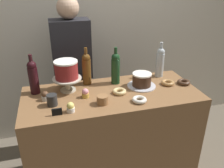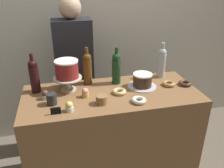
# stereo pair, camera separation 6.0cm
# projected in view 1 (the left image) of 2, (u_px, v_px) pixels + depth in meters

# --- Properties ---
(back_wall) EXTENTS (6.00, 0.05, 2.60)m
(back_wall) POSITION_uv_depth(u_px,v_px,m) (90.00, 22.00, 2.47)
(back_wall) COLOR beige
(back_wall) RESTS_ON ground_plane
(display_counter) EXTENTS (1.43, 0.62, 0.89)m
(display_counter) POSITION_uv_depth(u_px,v_px,m) (112.00, 137.00, 2.07)
(display_counter) COLOR brown
(display_counter) RESTS_ON ground_plane
(cake_stand_pedestal) EXTENTS (0.23, 0.23, 0.11)m
(cake_stand_pedestal) POSITION_uv_depth(u_px,v_px,m) (67.00, 82.00, 1.88)
(cake_stand_pedestal) COLOR beige
(cake_stand_pedestal) RESTS_ON display_counter
(white_layer_cake) EXTENTS (0.19, 0.19, 0.14)m
(white_layer_cake) POSITION_uv_depth(u_px,v_px,m) (66.00, 70.00, 1.83)
(white_layer_cake) COLOR maroon
(white_layer_cake) RESTS_ON cake_stand_pedestal
(silver_serving_platter) EXTENTS (0.24, 0.24, 0.01)m
(silver_serving_platter) POSITION_uv_depth(u_px,v_px,m) (141.00, 86.00, 1.98)
(silver_serving_platter) COLOR silver
(silver_serving_platter) RESTS_ON display_counter
(chocolate_round_cake) EXTENTS (0.16, 0.16, 0.11)m
(chocolate_round_cake) POSITION_uv_depth(u_px,v_px,m) (142.00, 79.00, 1.96)
(chocolate_round_cake) COLOR #3D2619
(chocolate_round_cake) RESTS_ON silver_serving_platter
(wine_bottle_clear) EXTENTS (0.08, 0.08, 0.33)m
(wine_bottle_clear) POSITION_uv_depth(u_px,v_px,m) (160.00, 62.00, 2.13)
(wine_bottle_clear) COLOR #B2BCC1
(wine_bottle_clear) RESTS_ON display_counter
(wine_bottle_amber) EXTENTS (0.08, 0.08, 0.33)m
(wine_bottle_amber) POSITION_uv_depth(u_px,v_px,m) (86.00, 68.00, 1.98)
(wine_bottle_amber) COLOR #5B3814
(wine_bottle_amber) RESTS_ON display_counter
(wine_bottle_green) EXTENTS (0.08, 0.08, 0.33)m
(wine_bottle_green) POSITION_uv_depth(u_px,v_px,m) (116.00, 68.00, 1.99)
(wine_bottle_green) COLOR #193D1E
(wine_bottle_green) RESTS_ON display_counter
(wine_bottle_dark_red) EXTENTS (0.08, 0.08, 0.33)m
(wine_bottle_dark_red) POSITION_uv_depth(u_px,v_px,m) (33.00, 77.00, 1.82)
(wine_bottle_dark_red) COLOR black
(wine_bottle_dark_red) RESTS_ON display_counter
(cupcake_chocolate) EXTENTS (0.06, 0.06, 0.07)m
(cupcake_chocolate) POSITION_uv_depth(u_px,v_px,m) (45.00, 96.00, 1.75)
(cupcake_chocolate) COLOR white
(cupcake_chocolate) RESTS_ON display_counter
(cupcake_strawberry) EXTENTS (0.06, 0.06, 0.07)m
(cupcake_strawberry) POSITION_uv_depth(u_px,v_px,m) (85.00, 93.00, 1.80)
(cupcake_strawberry) COLOR gold
(cupcake_strawberry) RESTS_ON display_counter
(cupcake_lemon) EXTENTS (0.06, 0.06, 0.07)m
(cupcake_lemon) POSITION_uv_depth(u_px,v_px,m) (71.00, 107.00, 1.60)
(cupcake_lemon) COLOR white
(cupcake_lemon) RESTS_ON display_counter
(donut_sugar) EXTENTS (0.11, 0.11, 0.03)m
(donut_sugar) POSITION_uv_depth(u_px,v_px,m) (139.00, 100.00, 1.74)
(donut_sugar) COLOR silver
(donut_sugar) RESTS_ON display_counter
(donut_glazed) EXTENTS (0.11, 0.11, 0.03)m
(donut_glazed) POSITION_uv_depth(u_px,v_px,m) (119.00, 91.00, 1.86)
(donut_glazed) COLOR #E0C17F
(donut_glazed) RESTS_ON display_counter
(donut_chocolate) EXTENTS (0.11, 0.11, 0.03)m
(donut_chocolate) POSITION_uv_depth(u_px,v_px,m) (184.00, 82.00, 2.02)
(donut_chocolate) COLOR #472D1E
(donut_chocolate) RESTS_ON display_counter
(donut_maple) EXTENTS (0.11, 0.11, 0.03)m
(donut_maple) POSITION_uv_depth(u_px,v_px,m) (168.00, 83.00, 2.01)
(donut_maple) COLOR #B27F47
(donut_maple) RESTS_ON display_counter
(cookie_stack) EXTENTS (0.08, 0.08, 0.07)m
(cookie_stack) POSITION_uv_depth(u_px,v_px,m) (102.00, 100.00, 1.70)
(cookie_stack) COLOR olive
(cookie_stack) RESTS_ON display_counter
(price_sign_chalkboard) EXTENTS (0.07, 0.01, 0.05)m
(price_sign_chalkboard) POSITION_uv_depth(u_px,v_px,m) (57.00, 112.00, 1.57)
(price_sign_chalkboard) COLOR black
(price_sign_chalkboard) RESTS_ON display_counter
(coffee_cup_ceramic) EXTENTS (0.08, 0.08, 0.08)m
(coffee_cup_ceramic) POSITION_uv_depth(u_px,v_px,m) (52.00, 100.00, 1.68)
(coffee_cup_ceramic) COLOR #282828
(coffee_cup_ceramic) RESTS_ON display_counter
(barista_figure) EXTENTS (0.36, 0.22, 1.60)m
(barista_figure) POSITION_uv_depth(u_px,v_px,m) (73.00, 77.00, 2.31)
(barista_figure) COLOR black
(barista_figure) RESTS_ON ground_plane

